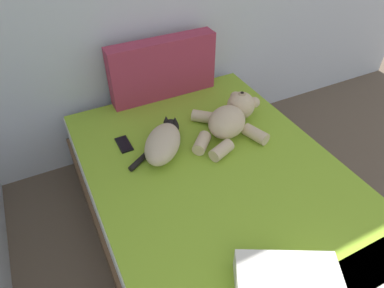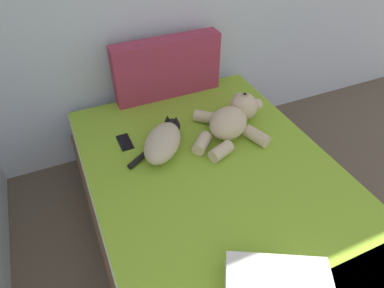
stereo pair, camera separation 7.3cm
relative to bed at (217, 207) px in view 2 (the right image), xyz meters
name	(u,v)px [view 2 (the right image)]	position (x,y,z in m)	size (l,w,h in m)	color
bed	(217,207)	(0.00, 0.00, 0.00)	(1.37, 1.96, 0.50)	brown
patterned_cushion	(167,68)	(0.05, 0.89, 0.46)	(0.75, 0.13, 0.41)	#A5334C
cat	(163,141)	(-0.20, 0.32, 0.33)	(0.41, 0.39, 0.15)	#C6B293
teddy_bear	(233,119)	(0.26, 0.34, 0.34)	(0.57, 0.47, 0.19)	beige
cell_phone	(125,142)	(-0.39, 0.49, 0.26)	(0.07, 0.15, 0.01)	black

